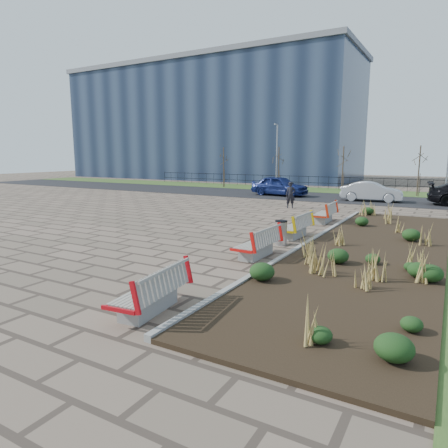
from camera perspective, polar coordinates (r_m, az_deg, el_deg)
The scene contains 21 objects.
ground at distance 12.86m, azimuth -12.59°, elevation -5.38°, with size 120.00×120.00×0.00m, color brown.
planting_bed at distance 14.66m, azimuth 20.47°, elevation -3.70°, with size 4.50×18.00×0.10m, color black.
planting_curb at distance 15.18m, azimuth 11.78°, elevation -2.72°, with size 0.16×18.00×0.15m, color gray.
grass_verge_far at distance 38.21m, azimuth 16.97°, elevation 4.50°, with size 80.00×5.00×0.04m, color #33511E.
road at distance 32.41m, azimuth 14.57°, elevation 3.70°, with size 80.00×7.00×0.02m, color black.
bench_a at distance 8.76m, azimuth -10.72°, elevation -9.19°, with size 0.90×2.10×1.00m, color red, non-canonical shape.
bench_b at distance 13.14m, azimuth 4.61°, elevation -2.60°, with size 0.90×2.10×1.00m, color red, non-canonical shape.
bench_c at distance 16.39m, azimuth 9.96°, elevation -0.21°, with size 0.90×2.10×1.00m, color gold, non-canonical shape.
bench_d at distance 20.40m, azimuth 14.05°, elevation 1.62°, with size 0.90×2.10×1.00m, color #B2230B, non-canonical shape.
litter_bin at distance 15.01m, azimuth 8.14°, elevation -1.29°, with size 0.45×0.45×0.90m, color #B2B2B7.
pedestrian at distance 25.44m, azimuth 9.48°, elevation 4.11°, with size 0.60×0.40×1.65m, color black.
car_blue at distance 33.00m, azimuth 7.95°, elevation 5.44°, with size 1.88×4.67×1.59m, color navy.
car_silver at distance 30.58m, azimuth 20.31°, elevation 4.38°, with size 1.47×4.22×1.39m, color #A0A2A7.
tree_a at distance 41.08m, azimuth -0.06°, elevation 8.11°, with size 1.40×1.40×4.00m, color #4C3D2D, non-canonical shape.
tree_b at distance 38.45m, azimuth 7.80°, elevation 7.89°, with size 1.40×1.40×4.00m, color #4C3D2D, non-canonical shape.
tree_c at distance 36.63m, azimuth 16.60°, elevation 7.48°, with size 1.40×1.40×4.00m, color #4C3D2D, non-canonical shape.
tree_d at distance 35.72m, azimuth 26.06°, elevation 6.84°, with size 1.40×1.40×4.00m, color #4C3D2D, non-canonical shape.
lamp_west at distance 37.97m, azimuth 7.54°, elevation 9.38°, with size 0.24×0.60×6.00m, color gray, non-canonical shape.
lamp_east at distance 35.12m, azimuth 29.40°, elevation 8.17°, with size 0.24×0.60×6.00m, color gray, non-canonical shape.
railing_fence at distance 39.62m, azimuth 17.51°, elevation 5.56°, with size 44.00×0.10×1.20m, color black, non-canonical shape.
building_glass at distance 57.93m, azimuth -2.05°, elevation 14.03°, with size 40.00×14.00×15.00m, color #192338.
Camera 1 is at (8.44, -9.12, 3.34)m, focal length 32.00 mm.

